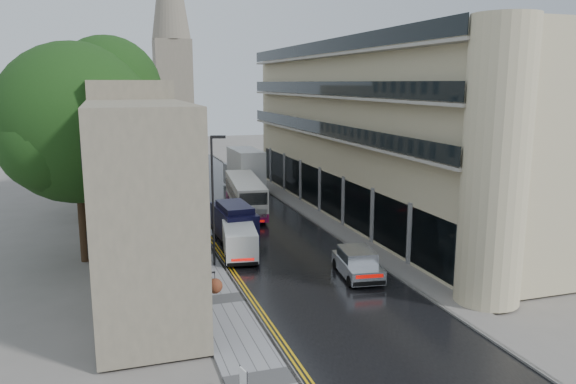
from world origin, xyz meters
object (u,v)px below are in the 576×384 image
white_van (227,250)px  estate_sign (244,381)px  tree_near (78,151)px  pedestrian (195,245)px  navy_van (226,229)px  lamp_post_near (213,202)px  lamp_post_far (166,157)px  cream_bus (236,203)px  silver_hatchback (350,272)px  tree_far (89,141)px  white_lorry (237,173)px

white_van → estate_sign: (-2.40, -14.30, -0.48)m
tree_near → pedestrian: size_ratio=7.00×
navy_van → lamp_post_near: (-1.45, -3.35, 2.62)m
lamp_post_far → cream_bus: bearing=-70.2°
white_van → navy_van: navy_van is taller
silver_hatchback → navy_van: (-4.96, 9.06, 0.57)m
cream_bus → pedestrian: cream_bus is taller
cream_bus → lamp_post_far: lamp_post_far is taller
tree_far → white_lorry: 14.71m
white_van → lamp_post_far: lamp_post_far is taller
white_van → navy_van: bearing=87.2°
tree_near → navy_van: tree_near is taller
lamp_post_near → silver_hatchback: bearing=-26.5°
cream_bus → white_van: size_ratio=2.30×
silver_hatchback → lamp_post_near: size_ratio=0.56×
white_lorry → lamp_post_near: 22.01m
silver_hatchback → lamp_post_far: 25.85m
tree_far → estate_sign: bearing=-80.0°
cream_bus → navy_van: (-2.40, -7.61, -0.05)m
tree_far → lamp_post_near: (7.17, -16.61, -2.20)m
navy_van → lamp_post_near: bearing=-115.1°
tree_near → lamp_post_near: bearing=-25.8°
cream_bus → white_van: bearing=-99.0°
white_lorry → navy_van: (-4.82, -17.67, -0.81)m
tree_near → lamp_post_far: bearing=66.2°
tree_far → lamp_post_far: bearing=19.5°
white_lorry → navy_van: white_lorry is taller
white_lorry → silver_hatchback: bearing=-90.6°
cream_bus → estate_sign: (-5.52, -25.47, -0.88)m
pedestrian → lamp_post_near: size_ratio=0.25×
tree_far → pedestrian: (6.20, -15.27, -5.12)m
white_van → pedestrian: 2.30m
white_lorry → silver_hatchback: (0.13, -26.73, -1.38)m
pedestrian → tree_far: bearing=-82.7°
cream_bus → lamp_post_near: size_ratio=1.35×
tree_near → lamp_post_near: size_ratio=1.78×
white_lorry → white_van: bearing=-105.6°
white_lorry → tree_far: bearing=-162.8°
estate_sign → silver_hatchback: bearing=33.6°
navy_van → pedestrian: (-2.42, -2.01, -0.30)m
silver_hatchback → navy_van: navy_van is taller
tree_far → estate_sign: tree_far is taller
estate_sign → tree_near: bearing=93.9°
white_lorry → estate_sign: 36.45m
white_lorry → lamp_post_near: bearing=-107.5°
lamp_post_near → estate_sign: 15.01m
lamp_post_far → silver_hatchback: bearing=-84.0°
estate_sign → navy_van: bearing=66.2°
estate_sign → white_van: bearing=66.6°
tree_far → cream_bus: (11.02, -5.65, -4.77)m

